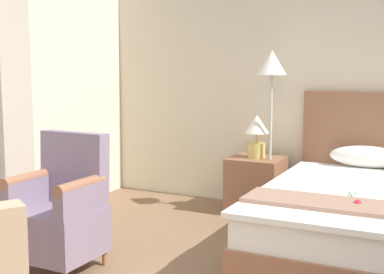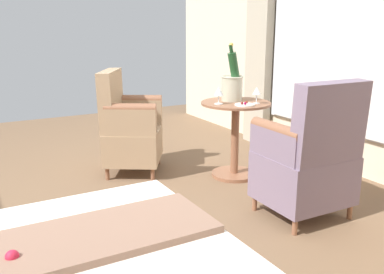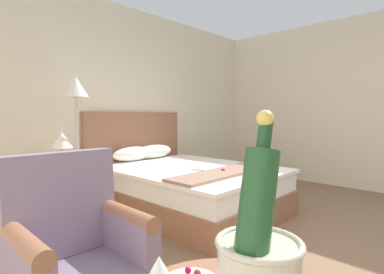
# 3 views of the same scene
# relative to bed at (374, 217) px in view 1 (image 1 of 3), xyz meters

# --- Properties ---
(wall_headboard_side) EXTENTS (5.78, 0.12, 2.75)m
(wall_headboard_side) POSITION_rel_bed_xyz_m (-0.23, 1.14, 1.06)
(wall_headboard_side) COLOR beige
(wall_headboard_side) RESTS_ON ground
(bed) EXTENTS (1.65, 2.23, 1.23)m
(bed) POSITION_rel_bed_xyz_m (0.00, 0.00, 0.00)
(bed) COLOR #8E5B41
(bed) RESTS_ON ground
(nightstand) EXTENTS (0.54, 0.47, 0.57)m
(nightstand) POSITION_rel_bed_xyz_m (-1.22, 0.73, -0.03)
(nightstand) COLOR #8E5B41
(nightstand) RESTS_ON ground
(bedside_lamp) EXTENTS (0.24, 0.24, 0.43)m
(bedside_lamp) POSITION_rel_bed_xyz_m (-1.22, 0.73, 0.51)
(bedside_lamp) COLOR tan
(bedside_lamp) RESTS_ON nightstand
(floor_lamp_brass) EXTENTS (0.28, 0.28, 1.62)m
(floor_lamp_brass) POSITION_rel_bed_xyz_m (-1.06, 0.68, 0.99)
(floor_lamp_brass) COLOR #AFB3A1
(floor_lamp_brass) RESTS_ON ground
(armchair_by_window) EXTENTS (0.59, 0.55, 0.99)m
(armchair_by_window) POSITION_rel_bed_xyz_m (-2.02, -1.28, 0.11)
(armchair_by_window) COLOR #8E5B41
(armchair_by_window) RESTS_ON ground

